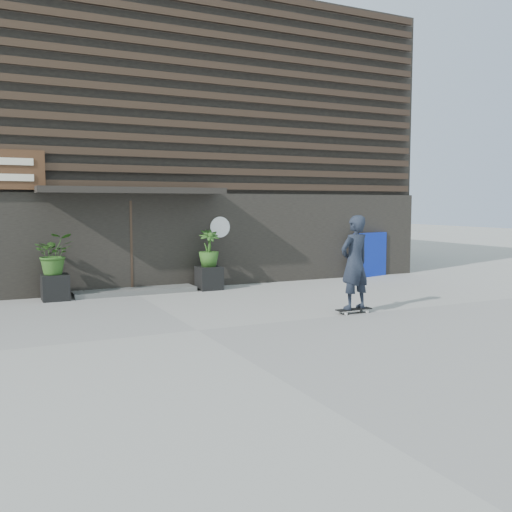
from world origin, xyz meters
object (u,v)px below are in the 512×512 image
planter_pot_right (209,278)px  blue_tarp (370,255)px  planter_pot_left (55,287)px  skateboarder (355,263)px

planter_pot_right → blue_tarp: blue_tarp is taller
planter_pot_left → planter_pot_right: bearing=0.0°
skateboarder → planter_pot_left: bearing=140.9°
blue_tarp → skateboarder: size_ratio=0.72×
planter_pot_right → skateboarder: (1.50, -4.31, 0.74)m
planter_pot_left → skateboarder: bearing=-39.1°
planter_pot_right → planter_pot_left: bearing=180.0°
blue_tarp → skateboarder: 6.03m
planter_pot_right → blue_tarp: size_ratio=0.42×
planter_pot_right → skateboarder: bearing=-70.8°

